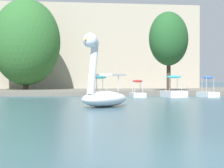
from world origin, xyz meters
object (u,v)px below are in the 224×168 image
swan_boat (103,91)px  pedal_boat_teal (100,91)px  pedal_boat_blue (208,92)px  pedal_boat_red (138,92)px  tree_willow_overhanging (26,42)px  pedal_boat_cyan (174,92)px  tree_sapling_by_fence (169,39)px

swan_boat → pedal_boat_teal: (0.07, 11.75, -0.27)m
swan_boat → pedal_boat_blue: size_ratio=1.66×
pedal_boat_red → tree_willow_overhanging: tree_willow_overhanging is taller
pedal_boat_teal → pedal_boat_cyan: (5.47, -0.15, -0.04)m
pedal_boat_teal → tree_sapling_by_fence: tree_sapling_by_fence is taller
pedal_boat_teal → tree_sapling_by_fence: bearing=40.2°
pedal_boat_cyan → tree_sapling_by_fence: (0.56, 5.25, 4.41)m
pedal_boat_red → tree_willow_overhanging: 14.66m
pedal_boat_cyan → swan_boat: bearing=-115.5°
swan_boat → tree_willow_overhanging: (-6.86, 21.67, 4.18)m
pedal_boat_teal → pedal_boat_cyan: size_ratio=0.97×
swan_boat → tree_sapling_by_fence: size_ratio=0.50×
pedal_boat_cyan → pedal_boat_blue: bearing=0.5°
pedal_boat_teal → tree_willow_overhanging: bearing=124.9°
pedal_boat_teal → pedal_boat_cyan: pedal_boat_cyan is taller
pedal_boat_teal → pedal_boat_red: 2.80m
pedal_boat_blue → pedal_boat_teal: bearing=179.1°
pedal_boat_red → tree_sapling_by_fence: 7.54m
tree_willow_overhanging → tree_sapling_by_fence: bearing=-20.4°
swan_boat → tree_willow_overhanging: size_ratio=0.39×
pedal_boat_cyan → tree_willow_overhanging: bearing=140.9°
tree_sapling_by_fence → tree_willow_overhanging: bearing=159.6°
pedal_boat_teal → pedal_boat_cyan: 5.47m
pedal_boat_blue → tree_willow_overhanging: 18.59m
pedal_boat_cyan → pedal_boat_blue: pedal_boat_cyan is taller
pedal_boat_cyan → pedal_boat_blue: (2.58, 0.02, -0.02)m
pedal_boat_teal → pedal_boat_blue: pedal_boat_teal is taller
swan_boat → pedal_boat_blue: bearing=55.1°
pedal_boat_red → pedal_boat_blue: (5.26, -0.05, 0.01)m
pedal_boat_teal → tree_sapling_by_fence: size_ratio=0.36×
tree_willow_overhanging → swan_boat: bearing=-72.4°
pedal_boat_blue → tree_sapling_by_fence: 7.14m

